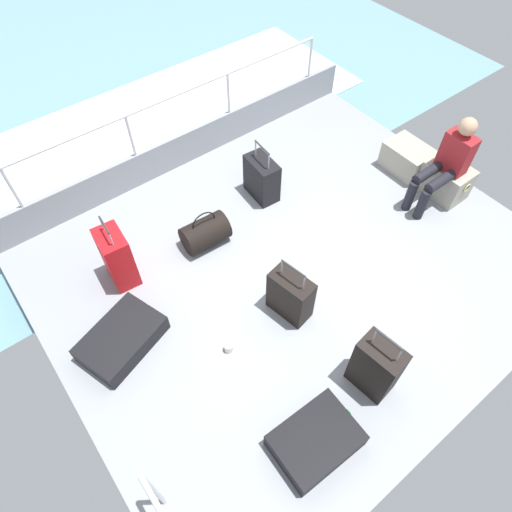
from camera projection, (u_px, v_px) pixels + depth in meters
ground_plane at (294, 265)px, 5.05m from camera, size 4.40×5.20×0.06m
gunwale_port at (187, 147)px, 5.88m from camera, size 0.06×5.20×0.45m
railing_port at (181, 110)px, 5.44m from camera, size 0.04×4.20×1.02m
sea_wake at (142, 128)px, 7.02m from camera, size 12.00×12.00×0.01m
cargo_crate_0 at (407, 158)px, 5.82m from camera, size 0.60×0.42×0.36m
cargo_crate_1 at (446, 180)px, 5.53m from camera, size 0.57×0.38×0.42m
passenger_seated at (447, 162)px, 5.15m from camera, size 0.34×0.66×1.12m
suitcase_0 at (316, 440)px, 3.80m from camera, size 0.54×0.72×0.21m
suitcase_1 at (117, 258)px, 4.65m from camera, size 0.40×0.29×0.86m
suitcase_2 at (262, 178)px, 5.47m from camera, size 0.47×0.29×0.75m
suitcase_3 at (122, 339)px, 4.36m from camera, size 0.75×0.91×0.20m
suitcase_4 at (376, 367)px, 3.95m from camera, size 0.42×0.30×0.85m
suitcase_5 at (290, 296)px, 4.46m from camera, size 0.47×0.30×0.74m
duffel_bag at (205, 233)px, 5.08m from camera, size 0.36×0.53×0.49m
paper_cup at (229, 348)px, 4.36m from camera, size 0.08×0.08×0.10m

